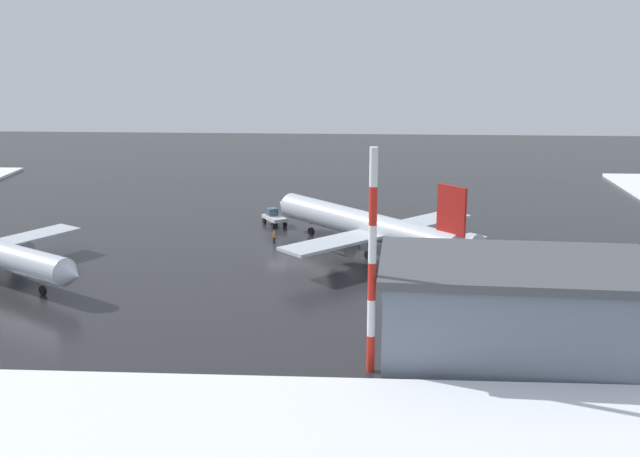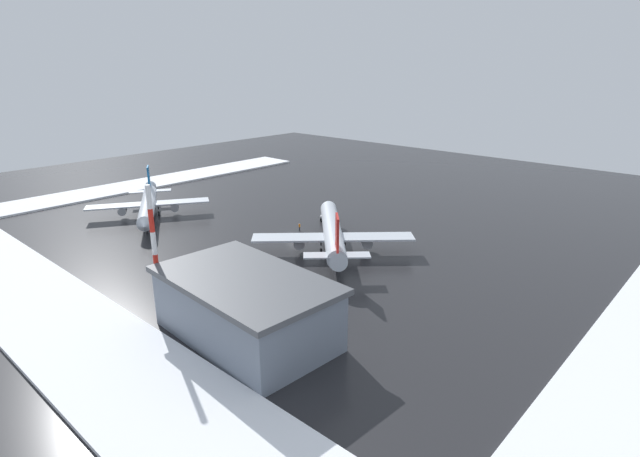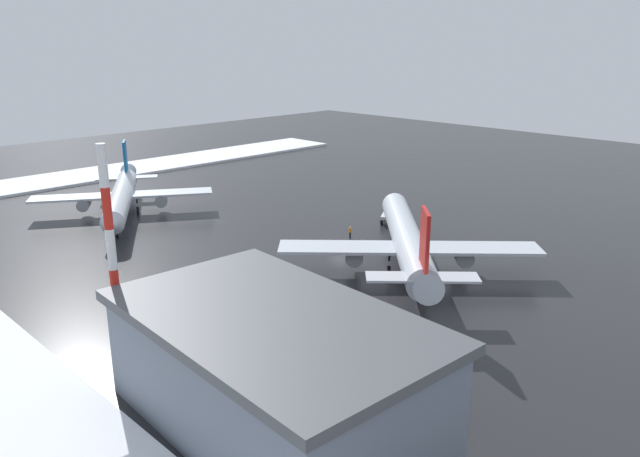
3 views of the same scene
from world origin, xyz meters
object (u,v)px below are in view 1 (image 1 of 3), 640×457
ground_crew_mid_apron (359,235)px  antenna_mast (372,263)px  ground_crew_beside_wing (274,236)px  pushback_tug (274,217)px  airplane_far_rear (369,226)px  cargo_hangar (515,307)px

ground_crew_mid_apron → antenna_mast: 44.26m
antenna_mast → ground_crew_mid_apron: bearing=91.9°
ground_crew_beside_wing → ground_crew_mid_apron: 11.92m
pushback_tug → ground_crew_mid_apron: bearing=-156.4°
airplane_far_rear → ground_crew_beside_wing: 14.14m
airplane_far_rear → ground_crew_beside_wing: size_ratio=17.50×
ground_crew_mid_apron → antenna_mast: size_ratio=0.09×
pushback_tug → airplane_far_rear: bearing=-166.5°
airplane_far_rear → cargo_hangar: (13.30, -32.98, 0.73)m
ground_crew_beside_wing → airplane_far_rear: bearing=90.0°
antenna_mast → cargo_hangar: 15.21m
antenna_mast → ground_crew_beside_wing: bearing=107.5°
airplane_far_rear → ground_crew_beside_wing: bearing=28.7°
airplane_far_rear → ground_crew_mid_apron: airplane_far_rear is taller
ground_crew_beside_wing → cargo_hangar: cargo_hangar is taller
pushback_tug → antenna_mast: 55.21m
ground_crew_beside_wing → cargo_hangar: 45.76m
ground_crew_beside_wing → antenna_mast: (13.26, -42.11, 8.97)m
airplane_far_rear → ground_crew_beside_wing: (-13.24, 4.14, -2.74)m
ground_crew_beside_wing → ground_crew_mid_apron: bearing=113.2°
pushback_tug → antenna_mast: size_ratio=0.26×
ground_crew_beside_wing → cargo_hangar: bearing=52.9°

